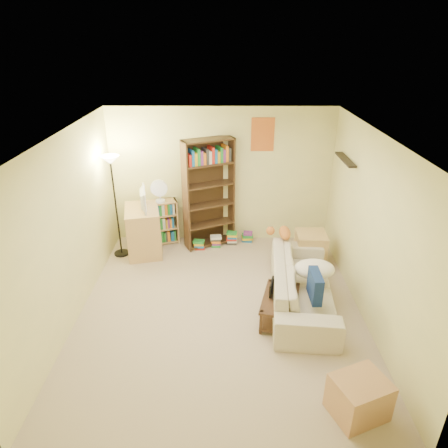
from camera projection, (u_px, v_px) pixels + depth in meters
The scene contains 19 objects.
room at pixel (220, 206), 5.07m from camera, with size 4.50×4.54×2.52m.
sofa at pixel (302, 284), 5.79m from camera, with size 1.05×2.25×0.64m, color beige.
navy_pillow at pixel (315, 286), 5.23m from camera, with size 0.42×0.13×0.38m, color navy.
cream_blanket at pixel (314, 269), 5.72m from camera, with size 0.59×0.42×0.25m, color white.
tabby_cat at pixel (282, 232), 6.39m from camera, with size 0.50×0.21×0.17m.
coffee_table at pixel (280, 306), 5.47m from camera, with size 0.65×0.92×0.37m.
laptop at pixel (280, 294), 5.46m from camera, with size 0.22×0.33×0.02m, color black.
laptop_screen at pixel (271, 287), 5.44m from camera, with size 0.01×0.28×0.18m, color white.
mug at pixel (289, 304), 5.20m from camera, with size 0.11×0.11×0.09m, color silver.
tv_remote at pixel (289, 286), 5.63m from camera, with size 0.05×0.15×0.02m, color black.
tv_stand at pixel (143, 231), 7.10m from camera, with size 0.57×0.80×0.86m, color tan.
television at pixel (140, 199), 6.84m from camera, with size 0.22×0.64×0.37m, color black.
tall_bookshelf at pixel (209, 192), 7.11m from camera, with size 0.94×0.65×2.00m.
short_bookshelf at pixel (160, 223), 7.42m from camera, with size 0.71×0.47×0.85m.
desk_fan at pixel (159, 190), 7.10m from camera, with size 0.30×0.17×0.43m.
floor_lamp at pixel (112, 178), 6.59m from camera, with size 0.31×0.31×1.82m.
side_table at pixel (310, 248), 6.82m from camera, with size 0.49×0.49×0.57m, color #DEB76C.
end_cabinet at pixel (359, 397), 4.10m from camera, with size 0.53×0.45×0.45m, color #AF7B55.
book_stacks at pixel (225, 240), 7.48m from camera, with size 1.11×0.46×0.25m.
Camera 1 is at (0.06, -4.67, 3.59)m, focal length 32.00 mm.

